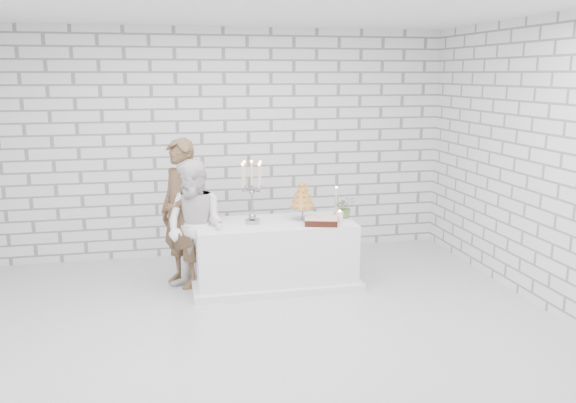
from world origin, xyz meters
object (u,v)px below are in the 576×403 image
object	(u,v)px
bride	(195,227)
croquembouche	(302,200)
groom	(181,213)
cake_table	(275,253)
candelabra	(252,192)

from	to	relation	value
bride	croquembouche	bearing A→B (deg)	44.75
groom	cake_table	bearing A→B (deg)	42.84
bride	candelabra	distance (m)	0.74
bride	croquembouche	world-z (taller)	bride
cake_table	bride	xyz separation A→B (m)	(-0.90, -0.04, 0.37)
groom	bride	world-z (taller)	groom
cake_table	croquembouche	bearing A→B (deg)	7.43
cake_table	bride	world-z (taller)	bride
bride	candelabra	size ratio (longest dim) A/B	2.07
cake_table	candelabra	bearing A→B (deg)	-177.46
groom	croquembouche	bearing A→B (deg)	47.44
cake_table	croquembouche	world-z (taller)	croquembouche
groom	candelabra	world-z (taller)	groom
groom	croquembouche	world-z (taller)	groom
groom	candelabra	xyz separation A→B (m)	(0.78, -0.23, 0.26)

